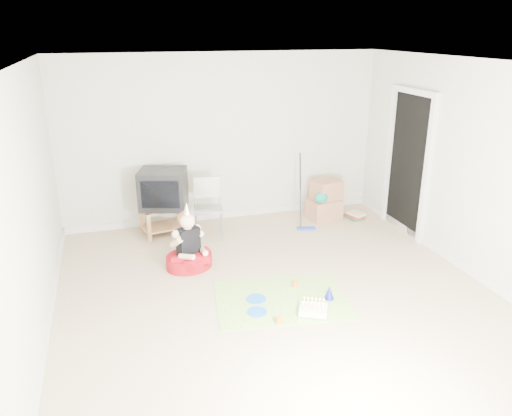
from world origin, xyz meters
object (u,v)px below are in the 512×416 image
object	(u,v)px
birthday_cake	(313,311)
cardboard_boxes	(325,201)
tv_stand	(165,218)
folding_chair	(208,209)
crt_tv	(163,189)
seated_woman	(189,253)

from	to	relation	value
birthday_cake	cardboard_boxes	bearing A→B (deg)	63.70
tv_stand	folding_chair	size ratio (longest dim) A/B	0.82
folding_chair	cardboard_boxes	xyz separation A→B (m)	(1.95, 0.21, -0.14)
crt_tv	seated_woman	world-z (taller)	crt_tv
crt_tv	seated_woman	xyz separation A→B (m)	(0.15, -1.22, -0.51)
tv_stand	crt_tv	bearing A→B (deg)	0.00
cardboard_boxes	seated_woman	size ratio (longest dim) A/B	0.72
seated_woman	birthday_cake	size ratio (longest dim) A/B	2.36
crt_tv	birthday_cake	xyz separation A→B (m)	(1.25, -2.73, -0.66)
folding_chair	birthday_cake	world-z (taller)	folding_chair
folding_chair	birthday_cake	size ratio (longest dim) A/B	2.41
cardboard_boxes	birthday_cake	world-z (taller)	cardboard_boxes
tv_stand	birthday_cake	size ratio (longest dim) A/B	1.98
folding_chair	seated_woman	distance (m)	1.03
folding_chair	cardboard_boxes	size ratio (longest dim) A/B	1.43
tv_stand	birthday_cake	world-z (taller)	tv_stand
folding_chair	seated_woman	world-z (taller)	folding_chair
tv_stand	cardboard_boxes	bearing A→B (deg)	-2.52
folding_chair	seated_woman	xyz separation A→B (m)	(-0.45, -0.89, -0.25)
birthday_cake	seated_woman	bearing A→B (deg)	125.94
cardboard_boxes	seated_woman	xyz separation A→B (m)	(-2.39, -1.11, -0.11)
cardboard_boxes	seated_woman	world-z (taller)	seated_woman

